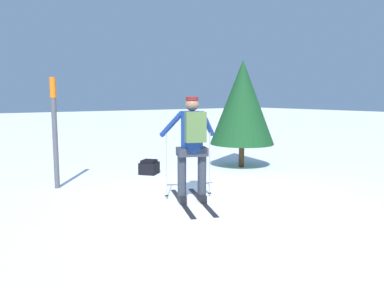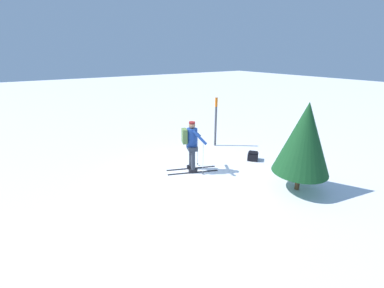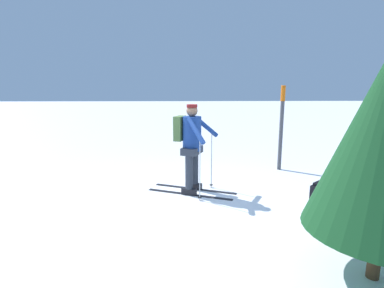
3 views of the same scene
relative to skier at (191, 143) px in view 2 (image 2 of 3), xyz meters
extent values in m
plane|color=white|center=(-0.08, -0.55, -1.06)|extent=(80.00, 80.00, 0.00)
cube|color=black|center=(0.08, 0.16, -1.05)|extent=(1.70, 0.75, 0.01)
cube|color=black|center=(0.08, 0.16, -0.99)|extent=(0.32, 0.21, 0.12)
cylinder|color=#2D333D|center=(0.08, 0.16, -0.55)|extent=(0.15, 0.15, 0.75)
cube|color=black|center=(-0.05, -0.17, -1.05)|extent=(1.70, 0.75, 0.01)
cube|color=black|center=(-0.05, -0.17, -0.99)|extent=(0.32, 0.21, 0.12)
cylinder|color=#2D333D|center=(-0.05, -0.17, -0.55)|extent=(0.15, 0.15, 0.75)
cube|color=#2D333D|center=(0.02, -0.01, -0.17)|extent=(0.48, 0.58, 0.14)
cylinder|color=navy|center=(0.02, -0.01, 0.17)|extent=(0.37, 0.37, 0.69)
sphere|color=#8C664C|center=(0.02, -0.01, 0.62)|extent=(0.22, 0.22, 0.22)
cylinder|color=maroon|center=(0.02, -0.01, 0.72)|extent=(0.21, 0.21, 0.06)
cube|color=#4C6B38|center=(-0.23, 0.09, 0.26)|extent=(0.27, 0.37, 0.49)
cylinder|color=#B2B7BC|center=(0.45, 0.25, -0.44)|extent=(0.02, 0.02, 1.23)
cylinder|color=black|center=(0.45, 0.25, -1.00)|extent=(0.07, 0.07, 0.01)
cylinder|color=navy|center=(0.32, 0.22, 0.28)|extent=(0.54, 0.22, 0.47)
cylinder|color=#B2B7BC|center=(0.15, -0.49, -0.44)|extent=(0.02, 0.02, 1.23)
cylinder|color=black|center=(0.15, -0.49, -1.00)|extent=(0.07, 0.07, 0.01)
cylinder|color=navy|center=(0.08, -0.38, 0.28)|extent=(0.36, 0.50, 0.47)
cube|color=black|center=(2.56, -0.53, -0.92)|extent=(0.55, 0.55, 0.27)
cube|color=black|center=(2.56, -0.53, -0.76)|extent=(0.45, 0.45, 0.06)
cylinder|color=#4C4C51|center=(2.38, 1.63, 0.03)|extent=(0.10, 0.10, 2.18)
cylinder|color=orange|center=(2.38, 1.63, 0.93)|extent=(0.11, 0.11, 0.39)
cylinder|color=#4C331E|center=(1.98, -2.92, -0.76)|extent=(0.14, 0.14, 0.60)
cone|color=#14421E|center=(1.98, -2.92, 0.61)|extent=(1.64, 1.64, 2.13)
camera|label=1|loc=(-5.15, 3.56, 0.76)|focal=35.00mm
camera|label=2|loc=(-4.63, -6.97, 2.93)|focal=24.00mm
camera|label=3|loc=(-0.20, -5.92, 1.09)|focal=28.00mm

